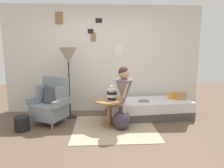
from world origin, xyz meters
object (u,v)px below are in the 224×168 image
Objects in this scene: side_table at (109,107)px; magazine_basket at (22,123)px; floor_lamp at (68,58)px; person_child at (124,89)px; book_on_daybed at (144,101)px; armchair at (51,102)px; vase_striped at (112,94)px; demijohn_near at (122,120)px; daybed at (148,109)px.

side_table is 1.72m from magazine_basket.
magazine_basket is (-0.82, -0.73, -1.22)m from floor_lamp.
side_table is at bearing 146.97° from person_child.
armchair is at bearing -176.95° from book_on_daybed.
book_on_daybed is (1.67, -0.20, -0.95)m from floor_lamp.
side_table is (1.21, -0.26, -0.04)m from armchair.
armchair is at bearing 41.35° from magazine_basket.
magazine_basket is at bearing 179.38° from person_child.
armchair is 1.03m from floor_lamp.
armchair is 1.31m from vase_striped.
demijohn_near is 1.60× the size of magazine_basket.
book_on_daybed is (2.00, 0.11, -0.02)m from armchair.
armchair is at bearing -137.86° from floor_lamp.
demijohn_near is at bearing -1.44° from magazine_basket.
demijohn_near is (-0.56, -0.57, -0.23)m from book_on_daybed.
person_child is at bearing -32.98° from floor_lamp.
floor_lamp reaches higher than daybed.
daybed is 0.98m from demijohn_near.
armchair is 2.01m from book_on_daybed.
magazine_basket is (-1.75, -0.16, -0.53)m from vase_striped.
demijohn_near is (0.23, -0.21, -0.21)m from side_table.
armchair is at bearing 167.86° from side_table.
floor_lamp is (-0.93, 0.56, 0.70)m from vase_striped.
daybed is at bearing 27.82° from side_table.
daybed is at bearing 45.21° from demijohn_near.
armchair is at bearing 162.07° from demijohn_near.
person_child is (0.22, -0.18, 0.13)m from vase_striped.
vase_striped is 0.63× the size of demijohn_near.
demijohn_near is (1.45, -0.47, -0.25)m from armchair.
vase_striped reaches higher than magazine_basket.
demijohn_near is at bearing -134.10° from book_on_daybed.
floor_lamp reaches higher than side_table.
armchair reaches higher than book_on_daybed.
demijohn_near is at bearing -147.75° from person_child.
daybed is 4.39× the size of demijohn_near.
daybed is at bearing 42.11° from book_on_daybed.
armchair is 0.61× the size of floor_lamp.
floor_lamp is at bearing 173.17° from book_on_daybed.
side_table is 1.42m from floor_lamp.
person_child is 2.07m from magazine_basket.
person_child is (-0.65, -0.67, 0.60)m from daybed.
magazine_basket is at bearing -138.65° from armchair.
person_child reaches higher than side_table.
book_on_daybed is at bearing 11.98° from magazine_basket.
armchair is 2.16m from daybed.
magazine_basket is at bearing -174.71° from vase_striped.
magazine_basket is (-2.61, -0.65, -0.06)m from daybed.
floor_lamp is (-1.80, 0.08, 1.16)m from daybed.
side_table is at bearing -177.02° from vase_striped.
vase_striped is 1.29m from floor_lamp.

